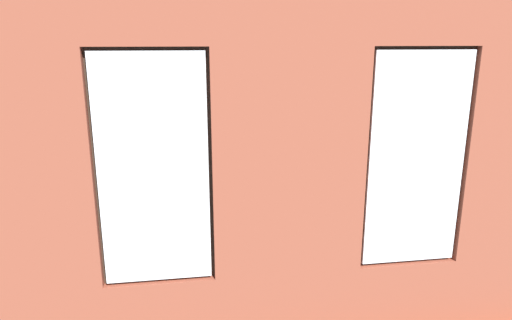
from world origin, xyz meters
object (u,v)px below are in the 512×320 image
(cup_ceramic, at_px, (275,196))
(media_console, at_px, (39,229))
(potted_plant_foreground_right, at_px, (93,147))
(potted_plant_beside_window_right, at_px, (104,249))
(candle_jar, at_px, (292,190))
(table_plant_small, at_px, (252,188))
(tv_flatscreen, at_px, (33,189))
(potted_plant_between_couches, at_px, (358,238))
(coffee_table, at_px, (266,200))
(couch_left, at_px, (419,205))
(couch_by_window, at_px, (239,276))
(papasan_chair, at_px, (198,160))
(remote_black, at_px, (236,200))

(cup_ceramic, bearing_deg, media_console, 2.64)
(potted_plant_foreground_right, distance_m, potted_plant_beside_window_right, 4.59)
(candle_jar, height_order, table_plant_small, table_plant_small)
(tv_flatscreen, distance_m, potted_plant_between_couches, 4.25)
(potted_plant_foreground_right, bearing_deg, coffee_table, 141.77)
(couch_left, xyz_separation_m, coffee_table, (2.27, -0.40, 0.05))
(couch_by_window, xyz_separation_m, papasan_chair, (0.29, -4.34, 0.12))
(candle_jar, bearing_deg, papasan_chair, -56.96)
(coffee_table, bearing_deg, table_plant_small, -24.66)
(remote_black, distance_m, potted_plant_beside_window_right, 2.61)
(couch_by_window, relative_size, cup_ceramic, 20.48)
(couch_left, bearing_deg, potted_plant_between_couches, -43.57)
(potted_plant_foreground_right, height_order, potted_plant_beside_window_right, potted_plant_beside_window_right)
(couch_by_window, distance_m, tv_flatscreen, 3.17)
(table_plant_small, relative_size, potted_plant_foreground_right, 0.17)
(couch_by_window, relative_size, potted_plant_between_couches, 1.45)
(table_plant_small, height_order, papasan_chair, papasan_chair)
(coffee_table, height_order, tv_flatscreen, tv_flatscreen)
(remote_black, bearing_deg, candle_jar, 11.85)
(candle_jar, bearing_deg, potted_plant_beside_window_right, 44.28)
(remote_black, xyz_separation_m, tv_flatscreen, (2.72, 0.15, 0.37))
(tv_flatscreen, xyz_separation_m, potted_plant_foreground_right, (-0.29, -2.54, -0.04))
(table_plant_small, relative_size, papasan_chair, 0.19)
(coffee_table, xyz_separation_m, remote_black, (0.47, 0.11, 0.06))
(potted_plant_between_couches, xyz_separation_m, potted_plant_beside_window_right, (2.62, 0.15, 0.13))
(couch_by_window, xyz_separation_m, cup_ceramic, (-0.78, -2.00, 0.15))
(couch_left, xyz_separation_m, candle_jar, (1.84, -0.53, 0.15))
(couch_left, relative_size, potted_plant_foreground_right, 1.41)
(couch_by_window, xyz_separation_m, couch_left, (-2.93, -1.70, -0.00))
(potted_plant_foreground_right, bearing_deg, papasan_chair, 178.80)
(candle_jar, height_order, potted_plant_beside_window_right, potted_plant_beside_window_right)
(table_plant_small, distance_m, remote_black, 0.35)
(table_plant_small, bearing_deg, couch_by_window, 78.01)
(media_console, relative_size, potted_plant_between_couches, 1.04)
(potted_plant_between_couches, height_order, potted_plant_foreground_right, potted_plant_foreground_right)
(cup_ceramic, bearing_deg, potted_plant_foreground_right, -38.41)
(media_console, distance_m, papasan_chair, 3.37)
(remote_black, distance_m, potted_plant_foreground_right, 3.42)
(couch_left, xyz_separation_m, table_plant_small, (2.46, -0.49, 0.22))
(media_console, xyz_separation_m, potted_plant_beside_window_right, (-1.22, 1.95, 0.55))
(couch_by_window, bearing_deg, cup_ceramic, -111.29)
(couch_by_window, distance_m, candle_jar, 2.48)
(cup_ceramic, xyz_separation_m, media_console, (3.31, 0.15, -0.25))
(couch_left, relative_size, tv_flatscreen, 1.72)
(couch_by_window, bearing_deg, candle_jar, -116.06)
(couch_left, relative_size, candle_jar, 18.39)
(couch_by_window, bearing_deg, table_plant_small, -101.99)
(papasan_chair, bearing_deg, media_console, 48.12)
(candle_jar, xyz_separation_m, potted_plant_between_couches, (-0.23, 2.18, 0.17))
(potted_plant_foreground_right, bearing_deg, tv_flatscreen, 83.42)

